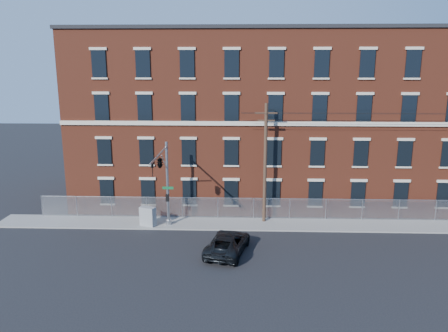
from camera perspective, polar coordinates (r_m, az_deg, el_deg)
The scene contains 8 objects.
ground at distance 32.29m, azimuth 2.19°, elevation -10.80°, with size 140.00×140.00×0.00m, color black.
sidewalk at distance 38.85m, azimuth 20.32°, elevation -7.35°, with size 65.00×3.00×0.12m, color gray.
mill_building at distance 45.42m, azimuth 17.66°, elevation 6.21°, with size 55.30×14.32×16.30m.
chain_link_fence at distance 39.71m, azimuth 19.86°, elevation -5.36°, with size 59.06×0.06×1.85m.
traffic_signal_mast at distance 33.16m, azimuth -8.16°, elevation -0.45°, with size 0.90×6.75×7.00m.
utility_pole_near at distance 36.05m, azimuth 5.43°, elevation 0.62°, with size 1.80×0.28×10.00m.
pickup_truck at distance 31.36m, azimuth 0.48°, elevation -10.07°, with size 2.43×5.27×1.47m, color black.
utility_cabinet at distance 36.64m, azimuth -9.96°, elevation -6.52°, with size 1.27×0.64×1.59m, color gray.
Camera 1 is at (-0.16, -29.57, 12.99)m, focal length 34.84 mm.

